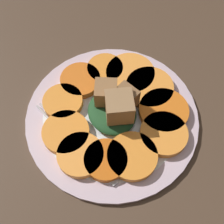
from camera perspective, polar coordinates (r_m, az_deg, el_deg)
The scene contains 15 objects.
table_slab at distance 51.37cm, azimuth 0.00°, elevation -1.67°, with size 120.00×120.00×2.00cm, color #4C3828.
plate at distance 50.02cm, azimuth 0.00°, elevation -0.88°, with size 30.51×30.51×1.05cm.
carrot_slice_0 at distance 54.12cm, azimuth -1.40°, elevation 8.67°, with size 6.80×6.80×1.40cm, color orange.
carrot_slice_1 at distance 52.91cm, azimuth -6.42°, elevation 6.42°, with size 7.48×7.48×1.40cm, color orange.
carrot_slice_2 at distance 50.77cm, azimuth -9.93°, elevation 2.05°, with size 7.09×7.09×1.40cm, color orange.
carrot_slice_3 at distance 47.97cm, azimuth -9.48°, elevation -3.84°, with size 7.95×7.95×1.40cm, color orange.
carrot_slice_4 at distance 45.97cm, azimuth -6.42°, elevation -8.65°, with size 7.58×7.58×1.40cm, color #F99539.
carrot_slice_5 at distance 45.41cm, azimuth -1.28°, elevation -9.73°, with size 6.98×6.98×1.40cm, color #D66014.
carrot_slice_6 at distance 45.73cm, azimuth 4.12°, elevation -8.93°, with size 8.17×8.17×1.40cm, color orange.
carrot_slice_7 at distance 47.88cm, azimuth 10.44°, elevation -4.41°, with size 8.03×8.03×1.40cm, color orange.
carrot_slice_8 at distance 49.92cm, azimuth 10.43°, elevation 0.23°, with size 8.70×8.70×1.40cm, color orange.
carrot_slice_9 at distance 52.08cm, azimuth 7.60°, elevation 4.89°, with size 8.78×8.78×1.40cm, color orange.
carrot_slice_10 at distance 53.55cm, azimuth 3.71°, elevation 7.73°, with size 9.16×9.16×1.40cm, color #F9963A.
center_pile at distance 47.29cm, azimuth 0.54°, elevation 1.19°, with size 9.41×8.83×6.50cm.
fork at distance 47.74cm, azimuth -7.70°, elevation -5.31°, with size 19.50×7.16×0.40cm.
Camera 1 is at (21.14, -10.29, 46.67)cm, focal length 45.00 mm.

